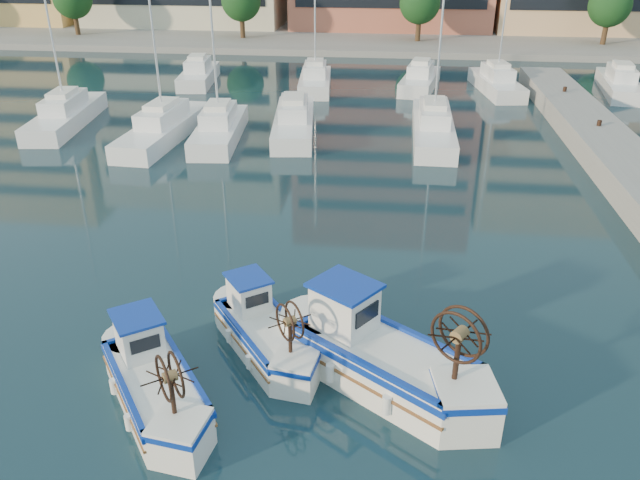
# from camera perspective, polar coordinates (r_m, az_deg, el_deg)

# --- Properties ---
(ground) EXTENTS (300.00, 300.00, 0.00)m
(ground) POSITION_cam_1_polar(r_m,az_deg,el_deg) (16.62, -1.16, -13.83)
(ground) COLOR #18323F
(ground) RESTS_ON ground
(yacht_marina) EXTENTS (39.34, 23.92, 11.50)m
(yacht_marina) POSITION_cam_1_polar(r_m,az_deg,el_deg) (41.85, 0.90, 12.42)
(yacht_marina) COLOR white
(yacht_marina) RESTS_ON ground
(fishing_boat_a) EXTENTS (3.74, 4.22, 2.61)m
(fishing_boat_a) POSITION_cam_1_polar(r_m,az_deg,el_deg) (16.43, -14.98, -12.23)
(fishing_boat_a) COLOR white
(fishing_boat_a) RESTS_ON ground
(fishing_boat_b) EXTENTS (3.50, 3.95, 2.44)m
(fishing_boat_b) POSITION_cam_1_polar(r_m,az_deg,el_deg) (17.78, -5.19, -8.16)
(fishing_boat_b) COLOR white
(fishing_boat_b) RESTS_ON ground
(fishing_boat_c) EXTENTS (5.20, 4.54, 3.20)m
(fishing_boat_c) POSITION_cam_1_polar(r_m,az_deg,el_deg) (16.51, 5.42, -10.37)
(fishing_boat_c) COLOR white
(fishing_boat_c) RESTS_ON ground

